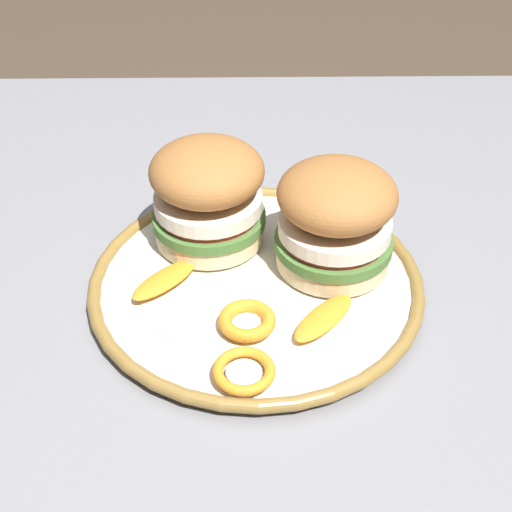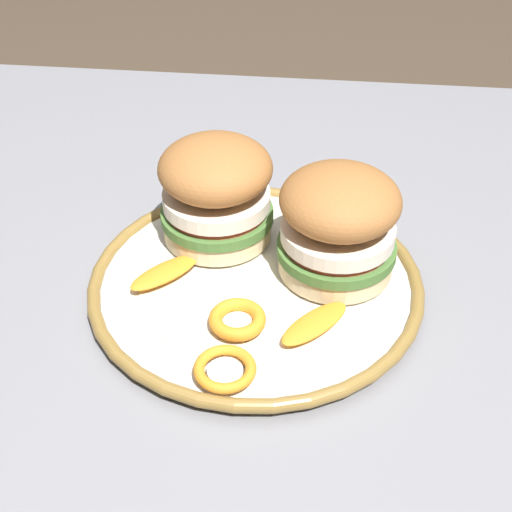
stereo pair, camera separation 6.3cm
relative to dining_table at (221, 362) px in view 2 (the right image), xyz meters
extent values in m
cube|color=gray|center=(0.00, 0.00, 0.08)|extent=(1.25, 0.91, 0.03)
cylinder|color=silver|center=(0.03, 0.00, 0.10)|extent=(0.28, 0.28, 0.01)
torus|color=olive|center=(0.03, 0.00, 0.11)|extent=(0.30, 0.30, 0.01)
cylinder|color=silver|center=(0.03, 0.00, 0.11)|extent=(0.21, 0.21, 0.00)
cylinder|color=beige|center=(-0.01, 0.06, 0.12)|extent=(0.10, 0.10, 0.02)
cylinder|color=#477033|center=(-0.01, 0.06, 0.14)|extent=(0.11, 0.11, 0.01)
cylinder|color=#BC3828|center=(-0.01, 0.06, 0.15)|extent=(0.09, 0.09, 0.01)
cylinder|color=silver|center=(-0.01, 0.06, 0.16)|extent=(0.10, 0.10, 0.01)
ellipsoid|color=#A36633|center=(-0.01, 0.06, 0.19)|extent=(0.13, 0.13, 0.05)
cylinder|color=beige|center=(0.10, 0.02, 0.12)|extent=(0.10, 0.10, 0.02)
cylinder|color=#477033|center=(0.10, 0.02, 0.14)|extent=(0.11, 0.11, 0.01)
cylinder|color=#BC3828|center=(0.10, 0.02, 0.15)|extent=(0.09, 0.09, 0.01)
cylinder|color=silver|center=(0.10, 0.02, 0.16)|extent=(0.10, 0.10, 0.01)
ellipsoid|color=#A36633|center=(0.10, 0.02, 0.19)|extent=(0.14, 0.14, 0.05)
torus|color=orange|center=(0.03, -0.06, 0.12)|extent=(0.06, 0.06, 0.01)
cylinder|color=#F4E5C6|center=(0.03, -0.06, 0.12)|extent=(0.03, 0.03, 0.00)
ellipsoid|color=orange|center=(-0.05, -0.01, 0.12)|extent=(0.07, 0.07, 0.01)
ellipsoid|color=orange|center=(0.09, -0.06, 0.12)|extent=(0.07, 0.07, 0.01)
torus|color=orange|center=(0.02, -0.12, 0.12)|extent=(0.05, 0.05, 0.01)
cylinder|color=#F4E5C6|center=(0.02, -0.12, 0.12)|extent=(0.03, 0.03, 0.00)
camera|label=1|loc=(0.03, -0.51, 0.54)|focal=52.00mm
camera|label=2|loc=(0.09, -0.51, 0.54)|focal=52.00mm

